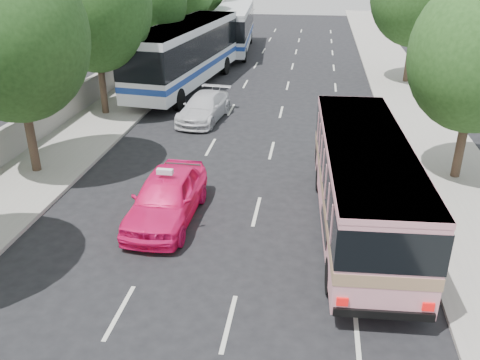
% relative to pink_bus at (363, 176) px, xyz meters
% --- Properties ---
extents(ground, '(120.00, 120.00, 0.00)m').
position_rel_pink_bus_xyz_m(ground, '(-4.50, -3.15, -2.00)').
color(ground, black).
rests_on(ground, ground).
extents(sidewalk_left, '(4.00, 90.00, 0.15)m').
position_rel_pink_bus_xyz_m(sidewalk_left, '(-13.00, 16.85, -1.93)').
color(sidewalk_left, '#9E998E').
rests_on(sidewalk_left, ground).
extents(sidewalk_right, '(4.00, 90.00, 0.12)m').
position_rel_pink_bus_xyz_m(sidewalk_right, '(4.00, 16.85, -1.94)').
color(sidewalk_right, '#9E998E').
rests_on(sidewalk_right, ground).
extents(low_wall, '(0.30, 90.00, 1.50)m').
position_rel_pink_bus_xyz_m(low_wall, '(-14.80, 16.85, -1.10)').
color(low_wall, '#9E998E').
rests_on(low_wall, sidewalk_left).
extents(tree_left_b, '(5.70, 5.70, 8.88)m').
position_rel_pink_bus_xyz_m(tree_left_b, '(-12.92, 2.79, 3.81)').
color(tree_left_b, '#38281E').
rests_on(tree_left_b, ground).
extents(tree_left_c, '(6.00, 6.00, 9.35)m').
position_rel_pink_bus_xyz_m(tree_left_c, '(-13.12, 10.79, 4.12)').
color(tree_left_c, '#38281E').
rests_on(tree_left_c, ground).
extents(pink_bus, '(3.09, 10.21, 3.22)m').
position_rel_pink_bus_xyz_m(pink_bus, '(0.00, 0.00, 0.00)').
color(pink_bus, pink).
rests_on(pink_bus, ground).
extents(pink_taxi, '(2.11, 5.09, 1.72)m').
position_rel_pink_bus_xyz_m(pink_taxi, '(-6.50, -0.15, -1.14)').
color(pink_taxi, '#FC156A').
rests_on(pink_taxi, ground).
extents(white_pickup, '(2.53, 5.07, 1.42)m').
position_rel_pink_bus_xyz_m(white_pickup, '(-7.55, 10.82, -1.30)').
color(white_pickup, silver).
rests_on(white_pickup, ground).
extents(tour_coach_front, '(4.63, 14.08, 4.14)m').
position_rel_pink_bus_xyz_m(tour_coach_front, '(-10.11, 17.33, 0.49)').
color(tour_coach_front, white).
rests_on(tour_coach_front, ground).
extents(tour_coach_rear, '(3.69, 12.97, 3.83)m').
position_rel_pink_bus_xyz_m(tour_coach_rear, '(-9.00, 30.23, 0.30)').
color(tour_coach_rear, silver).
rests_on(tour_coach_rear, ground).
extents(taxi_roof_sign, '(0.55, 0.19, 0.18)m').
position_rel_pink_bus_xyz_m(taxi_roof_sign, '(-6.50, -0.15, -0.19)').
color(taxi_roof_sign, silver).
rests_on(taxi_roof_sign, pink_taxi).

